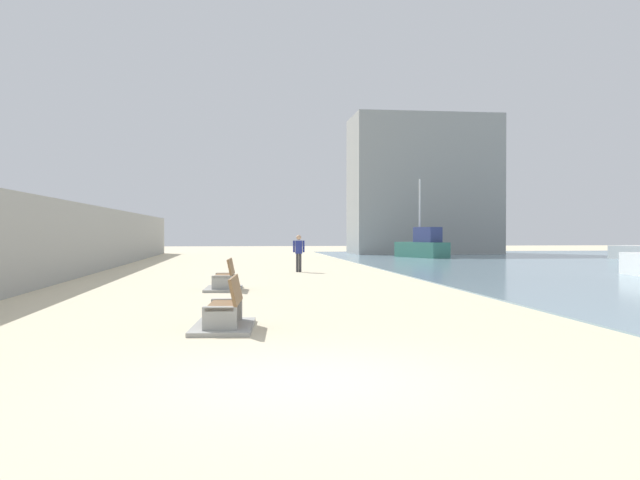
% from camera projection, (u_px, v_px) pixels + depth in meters
% --- Properties ---
extents(ground_plane, '(120.00, 120.00, 0.00)m').
position_uv_depth(ground_plane, '(260.00, 278.00, 25.91)').
color(ground_plane, beige).
extents(seawall, '(0.80, 64.00, 2.99)m').
position_uv_depth(seawall, '(60.00, 241.00, 24.96)').
color(seawall, '#9E9E99').
rests_on(seawall, ground).
extents(bench_near, '(1.25, 2.17, 0.98)m').
position_uv_depth(bench_near, '(225.00, 316.00, 12.40)').
color(bench_near, '#9E9E99').
rests_on(bench_near, ground).
extents(bench_far, '(1.21, 2.16, 0.98)m').
position_uv_depth(bench_far, '(224.00, 282.00, 20.78)').
color(bench_far, '#9E9E99').
rests_on(bench_far, ground).
extents(person_walking, '(0.53, 0.23, 1.69)m').
position_uv_depth(person_walking, '(299.00, 250.00, 30.06)').
color(person_walking, '#333338').
rests_on(person_walking, ground).
extents(boat_mid_bay, '(3.08, 4.62, 5.52)m').
position_uv_depth(boat_mid_bay, '(423.00, 246.00, 46.36)').
color(boat_mid_bay, '#337060').
rests_on(boat_mid_bay, water_bay).
extents(harbor_building, '(12.00, 6.00, 11.40)m').
position_uv_depth(harbor_building, '(423.00, 186.00, 55.42)').
color(harbor_building, gray).
rests_on(harbor_building, ground).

